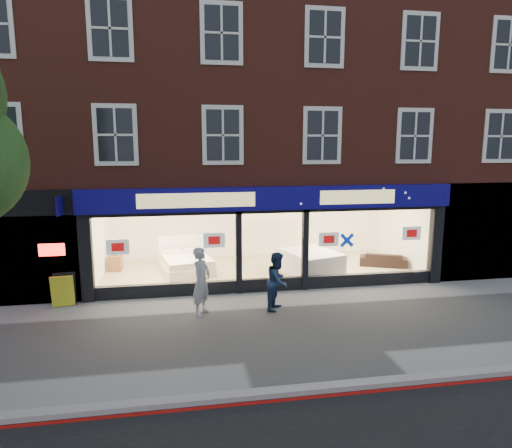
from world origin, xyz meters
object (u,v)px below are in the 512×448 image
object	(u,v)px
a_board	(63,290)
pedestrian_blue	(278,281)
display_bed	(186,263)
sofa	(383,259)
mattress_stack	(311,262)
pedestrian_grey	(202,281)

from	to	relation	value
a_board	pedestrian_blue	bearing A→B (deg)	-18.45
display_bed	sofa	bearing A→B (deg)	-14.44
display_bed	pedestrian_blue	xyz separation A→B (m)	(2.43, -3.89, 0.39)
mattress_stack	pedestrian_grey	bearing A→B (deg)	-142.99
mattress_stack	pedestrian_grey	distance (m)	4.97
a_board	pedestrian_grey	distance (m)	4.05
display_bed	a_board	bearing A→B (deg)	-154.21
mattress_stack	sofa	xyz separation A→B (m)	(2.93, 0.50, -0.14)
pedestrian_grey	display_bed	bearing A→B (deg)	36.28
display_bed	pedestrian_grey	size ratio (longest dim) A/B	1.24
sofa	a_board	xyz separation A→B (m)	(-10.71, -2.22, 0.13)
sofa	pedestrian_grey	distance (m)	7.73
sofa	pedestrian_blue	bearing A→B (deg)	59.77
display_bed	pedestrian_blue	distance (m)	4.60
display_bed	a_board	xyz separation A→B (m)	(-3.49, -2.63, 0.06)
pedestrian_grey	a_board	bearing A→B (deg)	103.16
display_bed	pedestrian_grey	world-z (taller)	pedestrian_grey
mattress_stack	a_board	bearing A→B (deg)	-167.54
sofa	pedestrian_blue	size ratio (longest dim) A/B	1.04
pedestrian_grey	pedestrian_blue	size ratio (longest dim) A/B	1.13
a_board	pedestrian_grey	bearing A→B (deg)	-24.71
display_bed	mattress_stack	size ratio (longest dim) A/B	0.98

